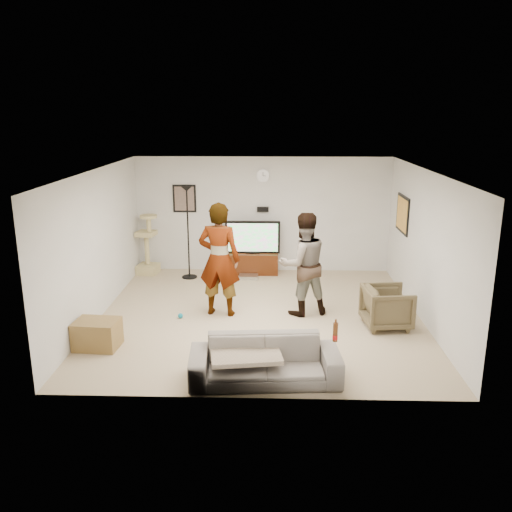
{
  "coord_description": "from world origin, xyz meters",
  "views": [
    {
      "loc": [
        0.2,
        -8.61,
        3.43
      ],
      "look_at": [
        -0.07,
        0.2,
        1.02
      ],
      "focal_mm": 37.21,
      "sensor_mm": 36.0,
      "label": 1
    }
  ],
  "objects_px": {
    "sofa": "(265,360)",
    "beer_bottle": "(335,332)",
    "tv_stand": "(253,263)",
    "side_table": "(97,334)",
    "tv": "(253,237)",
    "person_right": "(303,264)",
    "floor_lamp": "(188,233)",
    "armchair": "(387,307)",
    "person_left": "(219,259)",
    "cat_tree": "(147,244)"
  },
  "relations": [
    {
      "from": "person_right",
      "to": "beer_bottle",
      "type": "height_order",
      "value": "person_right"
    },
    {
      "from": "floor_lamp",
      "to": "armchair",
      "type": "xyz_separation_m",
      "value": [
        3.64,
        -2.56,
        -0.64
      ]
    },
    {
      "from": "tv_stand",
      "to": "floor_lamp",
      "type": "distance_m",
      "value": 1.58
    },
    {
      "from": "floor_lamp",
      "to": "person_right",
      "type": "bearing_deg",
      "value": -41.18
    },
    {
      "from": "tv",
      "to": "beer_bottle",
      "type": "height_order",
      "value": "tv"
    },
    {
      "from": "sofa",
      "to": "beer_bottle",
      "type": "relative_size",
      "value": 7.83
    },
    {
      "from": "armchair",
      "to": "person_right",
      "type": "bearing_deg",
      "value": 61.42
    },
    {
      "from": "tv",
      "to": "beer_bottle",
      "type": "bearing_deg",
      "value": -75.56
    },
    {
      "from": "person_right",
      "to": "armchair",
      "type": "height_order",
      "value": "person_right"
    },
    {
      "from": "armchair",
      "to": "beer_bottle",
      "type": "bearing_deg",
      "value": 144.05
    },
    {
      "from": "sofa",
      "to": "armchair",
      "type": "bearing_deg",
      "value": 39.44
    },
    {
      "from": "tv",
      "to": "person_left",
      "type": "xyz_separation_m",
      "value": [
        -0.48,
        -2.44,
        0.18
      ]
    },
    {
      "from": "cat_tree",
      "to": "armchair",
      "type": "bearing_deg",
      "value": -31.67
    },
    {
      "from": "cat_tree",
      "to": "person_right",
      "type": "distance_m",
      "value": 3.97
    },
    {
      "from": "beer_bottle",
      "to": "side_table",
      "type": "relative_size",
      "value": 0.39
    },
    {
      "from": "cat_tree",
      "to": "sofa",
      "type": "height_order",
      "value": "cat_tree"
    },
    {
      "from": "sofa",
      "to": "armchair",
      "type": "distance_m",
      "value": 2.72
    },
    {
      "from": "person_left",
      "to": "tv",
      "type": "bearing_deg",
      "value": -91.72
    },
    {
      "from": "tv",
      "to": "person_right",
      "type": "distance_m",
      "value": 2.56
    },
    {
      "from": "person_right",
      "to": "beer_bottle",
      "type": "relative_size",
      "value": 7.18
    },
    {
      "from": "tv",
      "to": "sofa",
      "type": "distance_m",
      "value": 4.84
    },
    {
      "from": "tv",
      "to": "floor_lamp",
      "type": "relative_size",
      "value": 0.6
    },
    {
      "from": "person_right",
      "to": "sofa",
      "type": "height_order",
      "value": "person_right"
    },
    {
      "from": "armchair",
      "to": "side_table",
      "type": "relative_size",
      "value": 1.16
    },
    {
      "from": "cat_tree",
      "to": "side_table",
      "type": "xyz_separation_m",
      "value": [
        0.1,
        -3.77,
        -0.44
      ]
    },
    {
      "from": "tv",
      "to": "cat_tree",
      "type": "xyz_separation_m",
      "value": [
        -2.29,
        -0.1,
        -0.15
      ]
    },
    {
      "from": "tv_stand",
      "to": "sofa",
      "type": "bearing_deg",
      "value": -86.01
    },
    {
      "from": "floor_lamp",
      "to": "cat_tree",
      "type": "relative_size",
      "value": 1.49
    },
    {
      "from": "person_left",
      "to": "side_table",
      "type": "height_order",
      "value": "person_left"
    },
    {
      "from": "person_right",
      "to": "sofa",
      "type": "relative_size",
      "value": 0.92
    },
    {
      "from": "tv_stand",
      "to": "person_right",
      "type": "distance_m",
      "value": 2.65
    },
    {
      "from": "tv_stand",
      "to": "side_table",
      "type": "xyz_separation_m",
      "value": [
        -2.19,
        -3.86,
        -0.02
      ]
    },
    {
      "from": "sofa",
      "to": "floor_lamp",
      "type": "bearing_deg",
      "value": 106.58
    },
    {
      "from": "sofa",
      "to": "cat_tree",
      "type": "bearing_deg",
      "value": 115.04
    },
    {
      "from": "person_right",
      "to": "tv",
      "type": "bearing_deg",
      "value": -85.59
    },
    {
      "from": "person_right",
      "to": "sofa",
      "type": "distance_m",
      "value": 2.58
    },
    {
      "from": "person_left",
      "to": "beer_bottle",
      "type": "bearing_deg",
      "value": 135.48
    },
    {
      "from": "tv",
      "to": "armchair",
      "type": "height_order",
      "value": "tv"
    },
    {
      "from": "tv_stand",
      "to": "person_right",
      "type": "height_order",
      "value": "person_right"
    },
    {
      "from": "tv",
      "to": "side_table",
      "type": "xyz_separation_m",
      "value": [
        -2.19,
        -3.86,
        -0.59
      ]
    },
    {
      "from": "tv",
      "to": "sofa",
      "type": "bearing_deg",
      "value": -86.01
    },
    {
      "from": "tv",
      "to": "person_left",
      "type": "bearing_deg",
      "value": -101.12
    },
    {
      "from": "cat_tree",
      "to": "beer_bottle",
      "type": "height_order",
      "value": "cat_tree"
    },
    {
      "from": "side_table",
      "to": "beer_bottle",
      "type": "bearing_deg",
      "value": -15.28
    },
    {
      "from": "armchair",
      "to": "person_left",
      "type": "bearing_deg",
      "value": 73.88
    },
    {
      "from": "floor_lamp",
      "to": "person_right",
      "type": "distance_m",
      "value": 3.05
    },
    {
      "from": "person_right",
      "to": "beer_bottle",
      "type": "distance_m",
      "value": 2.45
    },
    {
      "from": "floor_lamp",
      "to": "person_left",
      "type": "relative_size",
      "value": 1.0
    },
    {
      "from": "person_right",
      "to": "armchair",
      "type": "relative_size",
      "value": 2.42
    },
    {
      "from": "person_left",
      "to": "floor_lamp",
      "type": "bearing_deg",
      "value": -58.17
    }
  ]
}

